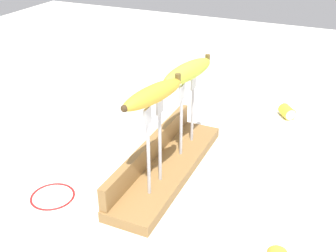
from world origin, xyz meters
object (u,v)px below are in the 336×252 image
object	(u,v)px
banana_raised_right	(188,71)
fork_fallen_near	(138,124)
wire_coil	(53,196)
banana_chunk_near	(287,112)
fork_stand_left	(154,138)
fork_stand_right	(187,108)
banana_raised_left	(153,94)

from	to	relation	value
banana_raised_right	fork_fallen_near	bearing A→B (deg)	62.77
wire_coil	banana_chunk_near	bearing A→B (deg)	-33.53
fork_stand_left	wire_coil	distance (m)	0.26
fork_stand_left	banana_chunk_near	size ratio (longest dim) A/B	3.39
banana_raised_right	banana_chunk_near	world-z (taller)	banana_raised_right
banana_chunk_near	wire_coil	distance (m)	0.71
fork_stand_right	wire_coil	world-z (taller)	fork_stand_right
banana_raised_left	banana_raised_right	world-z (taller)	banana_raised_left
fork_stand_right	banana_raised_left	distance (m)	0.21
banana_raised_right	wire_coil	size ratio (longest dim) A/B	1.91
fork_stand_right	banana_raised_right	size ratio (longest dim) A/B	0.98
fork_stand_left	fork_fallen_near	size ratio (longest dim) A/B	1.17
banana_raised_left	wire_coil	distance (m)	0.33
fork_stand_left	fork_fallen_near	world-z (taller)	fork_stand_left
banana_raised_left	wire_coil	size ratio (longest dim) A/B	1.81
banana_raised_left	fork_fallen_near	size ratio (longest dim) A/B	1.03
banana_chunk_near	wire_coil	world-z (taller)	banana_chunk_near
wire_coil	fork_stand_right	bearing A→B (deg)	-36.04
banana_raised_left	fork_fallen_near	xyz separation A→B (m)	(0.28, 0.19, -0.24)
banana_chunk_near	banana_raised_right	bearing A→B (deg)	148.77
fork_stand_right	banana_raised_left	bearing A→B (deg)	179.99
fork_stand_left	banana_raised_left	bearing A→B (deg)	166.13
banana_raised_left	banana_raised_right	distance (m)	0.18
banana_raised_right	banana_chunk_near	bearing A→B (deg)	-31.23
fork_fallen_near	banana_chunk_near	xyz separation A→B (m)	(0.22, -0.38, 0.01)
fork_stand_right	banana_raised_right	world-z (taller)	banana_raised_right
fork_stand_left	fork_stand_right	distance (m)	0.18
fork_fallen_near	wire_coil	bearing A→B (deg)	177.89
fork_stand_left	banana_raised_left	xyz separation A→B (m)	(-0.00, 0.00, 0.10)
fork_stand_right	banana_raised_left	size ratio (longest dim) A/B	1.03
fork_stand_right	fork_fallen_near	bearing A→B (deg)	62.78
fork_stand_left	banana_raised_right	xyz separation A→B (m)	(0.18, 0.00, 0.08)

